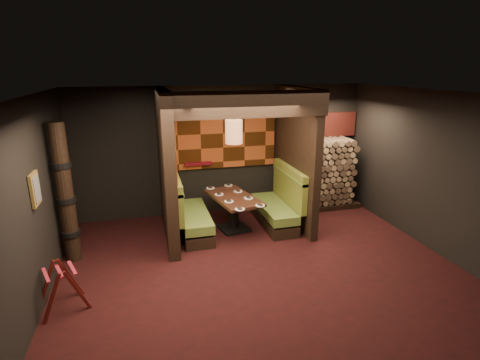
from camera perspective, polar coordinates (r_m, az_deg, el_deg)
name	(u,v)px	position (r m, az deg, el deg)	size (l,w,h in m)	color
floor	(260,268)	(6.46, 3.02, -13.20)	(6.50, 5.50, 0.02)	black
ceiling	(263,93)	(5.60, 3.48, 13.12)	(6.50, 5.50, 0.02)	black
wall_back	(224,150)	(8.45, -2.53, 4.57)	(6.50, 0.02, 2.85)	black
wall_front	(357,279)	(3.57, 17.36, -14.20)	(6.50, 0.02, 2.85)	black
wall_left	(32,205)	(5.81, -29.11, -3.38)	(0.02, 5.50, 2.85)	black
wall_right	(435,172)	(7.51, 27.63, 1.06)	(0.02, 5.50, 2.85)	black
partition_left	(166,166)	(7.20, -11.18, 2.08)	(0.20, 2.20, 2.85)	black
partition_right	(296,157)	(7.85, 8.48, 3.44)	(0.15, 2.10, 2.85)	black
header_beam	(248,104)	(6.28, 1.20, 11.44)	(2.85, 0.18, 0.44)	black
tapa_back_panel	(223,133)	(8.32, -2.66, 7.15)	(2.40, 0.06, 1.55)	#AA481D
tapa_side_panel	(171,142)	(7.29, -10.52, 5.72)	(0.04, 1.85, 1.45)	#AA481D
lacquer_shelf	(198,164)	(8.30, -6.40, 2.51)	(0.60, 0.12, 0.07)	#600C15
booth_bench_left	(189,215)	(7.55, -7.79, -5.25)	(0.68, 1.60, 1.14)	black
booth_bench_right	(278,206)	(7.97, 5.86, -3.96)	(0.68, 1.60, 1.14)	black
dining_table	(234,207)	(7.62, -0.98, -4.18)	(1.01, 1.49, 0.72)	black
place_settings	(234,196)	(7.53, -0.99, -2.44)	(0.89, 1.64, 0.03)	white
pendant_lamp	(234,132)	(7.16, -0.95, 7.38)	(0.33, 0.33, 1.03)	#A96E45
framed_picture	(35,189)	(5.83, -28.74, -1.23)	(0.05, 0.36, 0.46)	brown
luggage_rack	(61,286)	(5.86, -25.56, -14.32)	(0.76, 0.65, 0.70)	#48100C
totem_column	(66,195)	(6.85, -25.04, -2.07)	(0.31, 0.31, 2.40)	black
firewood_stack	(323,174)	(8.98, 12.49, 0.94)	(1.73, 0.70, 1.64)	black
mosaic_header	(319,125)	(9.04, 11.98, 8.21)	(1.83, 0.10, 0.56)	maroon
bay_front_post	(295,154)	(8.12, 8.35, 3.89)	(0.08, 0.08, 2.85)	black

